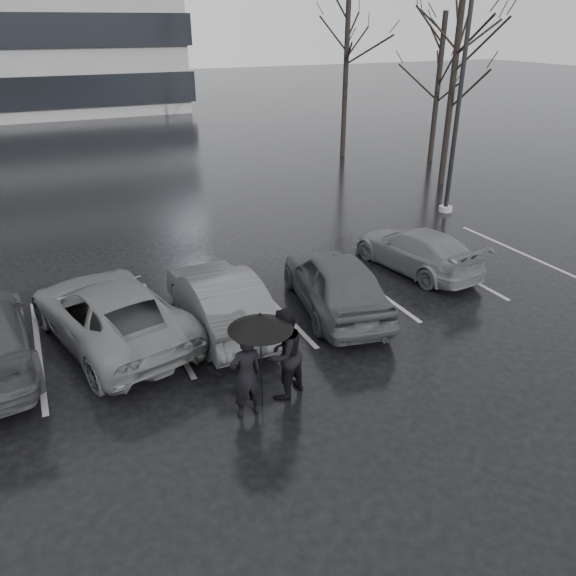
% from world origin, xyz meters
% --- Properties ---
extents(ground, '(160.00, 160.00, 0.00)m').
position_xyz_m(ground, '(0.00, 0.00, 0.00)').
color(ground, black).
rests_on(ground, ground).
extents(car_main, '(2.55, 4.66, 1.50)m').
position_xyz_m(car_main, '(1.87, 1.50, 0.75)').
color(car_main, black).
rests_on(car_main, ground).
extents(car_west_a, '(1.51, 4.31, 1.42)m').
position_xyz_m(car_west_a, '(-1.02, 1.87, 0.71)').
color(car_west_a, '#2E2E30').
rests_on(car_west_a, ground).
extents(car_west_b, '(3.50, 5.49, 1.41)m').
position_xyz_m(car_west_b, '(-3.40, 2.29, 0.70)').
color(car_west_b, '#4C4C4F').
rests_on(car_west_b, ground).
extents(car_east, '(2.26, 4.35, 1.20)m').
position_xyz_m(car_east, '(5.21, 2.72, 0.60)').
color(car_east, '#4C4C4F').
rests_on(car_east, ground).
extents(pedestrian_left, '(0.63, 0.43, 1.69)m').
position_xyz_m(pedestrian_left, '(-1.63, -1.49, 0.85)').
color(pedestrian_left, black).
rests_on(pedestrian_left, ground).
extents(pedestrian_right, '(1.11, 1.02, 1.83)m').
position_xyz_m(pedestrian_right, '(-0.77, -1.21, 0.92)').
color(pedestrian_right, black).
rests_on(pedestrian_right, ground).
extents(umbrella, '(1.16, 1.16, 1.97)m').
position_xyz_m(umbrella, '(-1.29, -1.37, 1.80)').
color(umbrella, black).
rests_on(umbrella, ground).
extents(lamp_post, '(0.50, 0.50, 9.10)m').
position_xyz_m(lamp_post, '(9.61, 6.75, 4.17)').
color(lamp_post, gray).
rests_on(lamp_post, ground).
extents(stall_stripes, '(19.72, 5.00, 0.00)m').
position_xyz_m(stall_stripes, '(-0.80, 2.50, 0.00)').
color(stall_stripes, '#9B9B9D').
rests_on(stall_stripes, ground).
extents(tree_east, '(0.26, 0.26, 8.00)m').
position_xyz_m(tree_east, '(12.00, 10.00, 4.00)').
color(tree_east, black).
rests_on(tree_east, ground).
extents(tree_ne, '(0.26, 0.26, 7.00)m').
position_xyz_m(tree_ne, '(14.50, 14.00, 3.50)').
color(tree_ne, black).
rests_on(tree_ne, ground).
extents(tree_north, '(0.26, 0.26, 8.50)m').
position_xyz_m(tree_north, '(11.00, 17.00, 4.25)').
color(tree_north, black).
rests_on(tree_north, ground).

